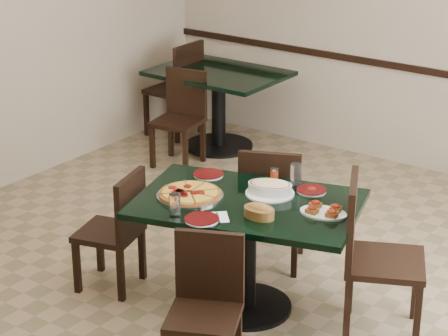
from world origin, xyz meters
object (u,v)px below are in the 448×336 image
Objects in this scene: main_table at (247,228)px; lasagna_casserole at (270,187)px; chair_near at (206,300)px; chair_right at (370,249)px; back_table at (219,95)px; chair_left at (118,226)px; pepperoni_pizza at (190,194)px; chair_far at (271,202)px; back_chair_near at (181,113)px; back_chair_left at (180,84)px; bruschetta_platter at (323,210)px; bread_basket at (259,211)px.

main_table is 4.83× the size of lasagna_casserole.
chair_near is (0.21, -0.70, -0.11)m from main_table.
chair_right is (0.73, 0.21, -0.01)m from main_table.
chair_left is (1.09, -2.58, -0.07)m from back_table.
chair_left is at bearing -166.94° from pepperoni_pizza.
chair_left reaches higher than back_table.
chair_left is at bearing -179.13° from main_table.
chair_far reaches higher than chair_near.
lasagna_casserole is (2.02, -1.63, 0.32)m from back_chair_near.
chair_right is (0.92, -0.34, 0.06)m from chair_far.
back_chair_near reaches higher than back_table.
chair_left is at bearing 30.16° from back_chair_left.
chair_left is 1.40m from bruschetta_platter.
bread_basket is 0.38m from bruschetta_platter.
chair_near reaches higher than chair_left.
chair_near is 3.32m from back_chair_near.
chair_near is at bearing 51.88° from chair_left.
lasagna_casserole is at bearing 56.29° from main_table.
chair_left reaches higher than main_table.
chair_near reaches higher than main_table.
chair_far is 1.05m from chair_left.
bread_basket is (0.19, -0.15, 0.22)m from main_table.
back_chair_left reaches higher than chair_left.
main_table is 1.89× the size of chair_left.
chair_left reaches higher than bruschetta_platter.
bread_basket is at bearing -52.26° from back_chair_near.
chair_far is (1.75, -1.76, -0.02)m from back_table.
main_table is 0.74m from chair_near.
back_chair_left is 3.29m from pepperoni_pizza.
back_chair_left is (-1.60, 2.63, 0.08)m from chair_left.
chair_right reaches higher than bruschetta_platter.
back_chair_near reaches higher than main_table.
main_table is 3.02m from back_table.
back_table is 3.85× the size of bruschetta_platter.
back_chair_near reaches higher than chair_near.
pepperoni_pizza is at bearing -159.52° from lasagna_casserole.
chair_near is 4.05m from back_chair_left.
chair_far reaches higher than chair_left.
chair_far is 0.83m from bruschetta_platter.
bread_basket is (0.14, -0.32, -0.01)m from lasagna_casserole.
bread_basket is at bearing 97.95° from chair_right.
chair_right is at bearing 54.73° from back_chair_left.
bread_basket reaches higher than bruschetta_platter.
back_chair_left reaches higher than chair_far.
pepperoni_pizza is at bearing 53.56° from chair_far.
main_table and back_table have the same top height.
back_chair_near is (-1.13, 2.07, 0.02)m from chair_left.
chair_right reaches higher than pepperoni_pizza.
back_table is at bearing 99.85° from chair_near.
bruschetta_platter is at bearing 42.00° from bread_basket.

